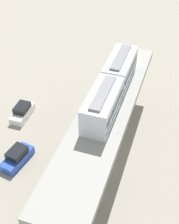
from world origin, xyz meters
TOP-DOWN VIEW (x-y plane):
  - ground_plane at (0.00, 0.00)m, footprint 120.00×120.00m
  - viaduct at (0.00, 0.00)m, footprint 5.20×28.00m
  - train at (0.00, 2.17)m, footprint 2.64×13.55m
  - parked_car_blue at (-9.08, -4.21)m, footprint 2.48×4.44m
  - parked_car_white at (-12.33, 3.09)m, footprint 1.86×4.22m

SIDE VIEW (x-z plane):
  - ground_plane at x=0.00m, z-range 0.00..0.00m
  - parked_car_blue at x=-9.08m, z-range -0.14..1.62m
  - parked_car_white at x=-12.33m, z-range -0.14..1.62m
  - viaduct at x=0.00m, z-range 1.80..8.68m
  - train at x=0.00m, z-range 6.79..10.03m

